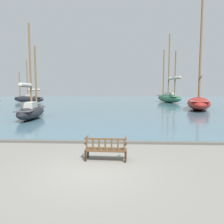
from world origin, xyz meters
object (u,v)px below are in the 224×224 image
at_px(park_bench, 106,149).
at_px(sailboat_outer_starboard, 29,98).
at_px(sailboat_distant_harbor, 169,97).
at_px(sailboat_nearest_starboard, 199,102).
at_px(sailboat_centre_channel, 31,110).

relative_size(park_bench, sailboat_outer_starboard, 0.18).
bearing_deg(sailboat_distant_harbor, sailboat_nearest_starboard, -87.75).
bearing_deg(sailboat_nearest_starboard, sailboat_outer_starboard, 155.10).
height_order(sailboat_outer_starboard, sailboat_nearest_starboard, sailboat_nearest_starboard).
relative_size(sailboat_distant_harbor, sailboat_centre_channel, 1.65).
height_order(park_bench, sailboat_distant_harbor, sailboat_distant_harbor).
xyz_separation_m(sailboat_centre_channel, sailboat_nearest_starboard, (19.08, 10.90, 0.24)).
height_order(sailboat_distant_harbor, sailboat_centre_channel, sailboat_distant_harbor).
relative_size(park_bench, sailboat_centre_channel, 0.19).
bearing_deg(sailboat_centre_channel, sailboat_distant_harbor, 56.12).
distance_m(sailboat_outer_starboard, sailboat_distant_harbor, 29.63).
distance_m(sailboat_centre_channel, sailboat_nearest_starboard, 21.98).
bearing_deg(sailboat_outer_starboard, sailboat_distant_harbor, 4.92).
xyz_separation_m(park_bench, sailboat_centre_channel, (-7.87, 11.61, 0.40)).
relative_size(park_bench, sailboat_nearest_starboard, 0.10).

